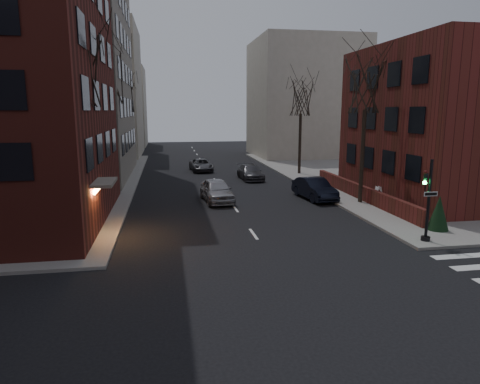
# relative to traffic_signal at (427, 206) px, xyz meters

# --- Properties ---
(ground) EXTENTS (160.00, 160.00, 0.00)m
(ground) POSITION_rel_traffic_signal_xyz_m (-7.94, -8.99, -1.91)
(ground) COLOR black
(ground) RESTS_ON ground
(building_left_tan) EXTENTS (18.00, 18.00, 28.00)m
(building_left_tan) POSITION_rel_traffic_signal_xyz_m (-24.94, 25.01, 12.09)
(building_left_tan) COLOR gray
(building_left_tan) RESTS_ON ground
(building_right_brick) EXTENTS (12.00, 14.00, 11.00)m
(building_right_brick) POSITION_rel_traffic_signal_xyz_m (8.56, 10.01, 3.59)
(building_right_brick) COLOR maroon
(building_right_brick) RESTS_ON ground
(low_wall_right) EXTENTS (0.35, 16.00, 1.00)m
(low_wall_right) POSITION_rel_traffic_signal_xyz_m (1.36, 10.01, -1.26)
(low_wall_right) COLOR maroon
(low_wall_right) RESTS_ON sidewalk_far_right
(building_distant_la) EXTENTS (14.00, 16.00, 18.00)m
(building_distant_la) POSITION_rel_traffic_signal_xyz_m (-22.94, 46.01, 7.09)
(building_distant_la) COLOR #C0B5A3
(building_distant_la) RESTS_ON ground
(building_distant_ra) EXTENTS (14.00, 14.00, 16.00)m
(building_distant_ra) POSITION_rel_traffic_signal_xyz_m (7.06, 41.01, 6.09)
(building_distant_ra) COLOR #C0B5A3
(building_distant_ra) RESTS_ON ground
(building_distant_lb) EXTENTS (10.00, 12.00, 14.00)m
(building_distant_lb) POSITION_rel_traffic_signal_xyz_m (-20.94, 63.01, 5.09)
(building_distant_lb) COLOR #C0B5A3
(building_distant_lb) RESTS_ON ground
(traffic_signal) EXTENTS (0.76, 0.44, 4.00)m
(traffic_signal) POSITION_rel_traffic_signal_xyz_m (0.00, 0.00, 0.00)
(traffic_signal) COLOR black
(traffic_signal) RESTS_ON sidewalk_far_right
(tree_left_a) EXTENTS (4.18, 4.18, 10.26)m
(tree_left_a) POSITION_rel_traffic_signal_xyz_m (-16.74, 5.01, 6.56)
(tree_left_a) COLOR #2D231C
(tree_left_a) RESTS_ON sidewalk_far_left
(tree_left_b) EXTENTS (4.40, 4.40, 10.80)m
(tree_left_b) POSITION_rel_traffic_signal_xyz_m (-16.74, 17.01, 7.00)
(tree_left_b) COLOR #2D231C
(tree_left_b) RESTS_ON sidewalk_far_left
(tree_left_c) EXTENTS (3.96, 3.96, 9.72)m
(tree_left_c) POSITION_rel_traffic_signal_xyz_m (-16.74, 31.01, 6.12)
(tree_left_c) COLOR #2D231C
(tree_left_c) RESTS_ON sidewalk_far_left
(tree_right_a) EXTENTS (3.96, 3.96, 9.72)m
(tree_right_a) POSITION_rel_traffic_signal_xyz_m (0.86, 9.01, 6.12)
(tree_right_a) COLOR #2D231C
(tree_right_a) RESTS_ON sidewalk_far_right
(tree_right_b) EXTENTS (3.74, 3.74, 9.18)m
(tree_right_b) POSITION_rel_traffic_signal_xyz_m (0.86, 23.01, 5.68)
(tree_right_b) COLOR #2D231C
(tree_right_b) RESTS_ON sidewalk_far_right
(streetlamp_near) EXTENTS (0.36, 0.36, 6.28)m
(streetlamp_near) POSITION_rel_traffic_signal_xyz_m (-16.14, 13.01, 2.33)
(streetlamp_near) COLOR black
(streetlamp_near) RESTS_ON sidewalk_far_left
(streetlamp_far) EXTENTS (0.36, 0.36, 6.28)m
(streetlamp_far) POSITION_rel_traffic_signal_xyz_m (-16.14, 33.01, 2.33)
(streetlamp_far) COLOR black
(streetlamp_far) RESTS_ON sidewalk_far_left
(parked_sedan) EXTENTS (2.19, 4.91, 1.57)m
(parked_sedan) POSITION_rel_traffic_signal_xyz_m (-1.74, 11.10, -1.12)
(parked_sedan) COLOR black
(parked_sedan) RESTS_ON ground
(car_lane_silver) EXTENTS (2.31, 4.91, 1.62)m
(car_lane_silver) POSITION_rel_traffic_signal_xyz_m (-8.90, 11.49, -1.10)
(car_lane_silver) COLOR #96959A
(car_lane_silver) RESTS_ON ground
(car_lane_gray) EXTENTS (2.12, 4.79, 1.37)m
(car_lane_gray) POSITION_rel_traffic_signal_xyz_m (-4.61, 20.83, -1.22)
(car_lane_gray) COLOR #3E3E43
(car_lane_gray) RESTS_ON ground
(car_lane_far) EXTENTS (2.49, 4.81, 1.30)m
(car_lane_far) POSITION_rel_traffic_signal_xyz_m (-8.74, 27.23, -1.26)
(car_lane_far) COLOR #3E3D42
(car_lane_far) RESTS_ON ground
(sandwich_board) EXTENTS (0.49, 0.65, 0.97)m
(sandwich_board) POSITION_rel_traffic_signal_xyz_m (2.41, 9.39, -1.27)
(sandwich_board) COLOR white
(sandwich_board) RESTS_ON sidewalk_far_right
(evergreen_shrub) EXTENTS (1.26, 1.26, 1.85)m
(evergreen_shrub) POSITION_rel_traffic_signal_xyz_m (1.83, 1.65, -0.83)
(evergreen_shrub) COLOR #163216
(evergreen_shrub) RESTS_ON sidewalk_far_right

